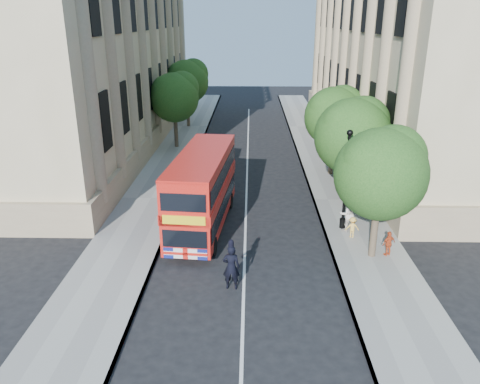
# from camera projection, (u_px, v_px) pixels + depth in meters

# --- Properties ---
(ground) EXTENTS (120.00, 120.00, 0.00)m
(ground) POSITION_uv_depth(u_px,v_px,m) (244.00, 292.00, 18.70)
(ground) COLOR black
(ground) RESTS_ON ground
(pavement_right) EXTENTS (3.50, 80.00, 0.12)m
(pavement_right) POSITION_uv_depth(u_px,v_px,m) (342.00, 200.00, 27.92)
(pavement_right) COLOR gray
(pavement_right) RESTS_ON ground
(pavement_left) EXTENTS (3.50, 80.00, 0.12)m
(pavement_left) POSITION_uv_depth(u_px,v_px,m) (151.00, 199.00, 28.17)
(pavement_left) COLOR gray
(pavement_left) RESTS_ON ground
(building_right) EXTENTS (12.00, 38.00, 18.00)m
(building_right) POSITION_uv_depth(u_px,v_px,m) (419.00, 35.00, 37.73)
(building_right) COLOR tan
(building_right) RESTS_ON ground
(building_left) EXTENTS (12.00, 38.00, 18.00)m
(building_left) POSITION_uv_depth(u_px,v_px,m) (81.00, 35.00, 38.33)
(building_left) COLOR tan
(building_left) RESTS_ON ground
(tree_right_near) EXTENTS (4.00, 4.00, 6.08)m
(tree_right_near) POSITION_uv_depth(u_px,v_px,m) (382.00, 169.00, 19.93)
(tree_right_near) COLOR #473828
(tree_right_near) RESTS_ON ground
(tree_right_mid) EXTENTS (4.20, 4.20, 6.37)m
(tree_right_mid) POSITION_uv_depth(u_px,v_px,m) (353.00, 132.00, 25.48)
(tree_right_mid) COLOR #473828
(tree_right_mid) RESTS_ON ground
(tree_right_far) EXTENTS (4.00, 4.00, 6.15)m
(tree_right_far) POSITION_uv_depth(u_px,v_px,m) (335.00, 113.00, 31.15)
(tree_right_far) COLOR #473828
(tree_right_far) RESTS_ON ground
(tree_left_far) EXTENTS (4.00, 4.00, 6.30)m
(tree_left_far) POSITION_uv_depth(u_px,v_px,m) (175.00, 95.00, 37.91)
(tree_left_far) COLOR #473828
(tree_left_far) RESTS_ON ground
(tree_left_back) EXTENTS (4.20, 4.20, 6.65)m
(tree_left_back) POSITION_uv_depth(u_px,v_px,m) (187.00, 79.00, 45.31)
(tree_left_back) COLOR #473828
(tree_left_back) RESTS_ON ground
(lamp_post) EXTENTS (0.32, 0.32, 5.16)m
(lamp_post) POSITION_uv_depth(u_px,v_px,m) (346.00, 184.00, 23.34)
(lamp_post) COLOR black
(lamp_post) RESTS_ON pavement_right
(double_decker_bus) EXTENTS (2.98, 8.62, 3.90)m
(double_decker_bus) POSITION_uv_depth(u_px,v_px,m) (203.00, 189.00, 23.75)
(double_decker_bus) COLOR red
(double_decker_bus) RESTS_ON ground
(box_van) EXTENTS (2.03, 4.48, 2.51)m
(box_van) POSITION_uv_depth(u_px,v_px,m) (205.00, 159.00, 31.94)
(box_van) COLOR black
(box_van) RESTS_ON ground
(police_constable) EXTENTS (0.72, 0.49, 1.92)m
(police_constable) POSITION_uv_depth(u_px,v_px,m) (231.00, 267.00, 18.66)
(police_constable) COLOR black
(police_constable) RESTS_ON ground
(woman_pedestrian) EXTENTS (1.01, 0.86, 1.83)m
(woman_pedestrian) POSITION_uv_depth(u_px,v_px,m) (348.00, 214.00, 23.55)
(woman_pedestrian) COLOR silver
(woman_pedestrian) RESTS_ON pavement_right
(child_a) EXTENTS (0.75, 0.56, 1.18)m
(child_a) POSITION_uv_depth(u_px,v_px,m) (389.00, 243.00, 21.17)
(child_a) COLOR #CD4E24
(child_a) RESTS_ON pavement_right
(child_b) EXTENTS (0.69, 0.40, 1.05)m
(child_b) POSITION_uv_depth(u_px,v_px,m) (352.00, 227.00, 22.97)
(child_b) COLOR #F3C052
(child_b) RESTS_ON pavement_right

